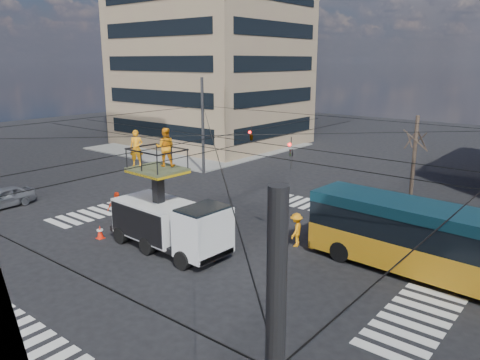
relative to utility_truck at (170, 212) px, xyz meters
The scene contains 12 objects.
ground 2.99m from the utility_truck, 29.14° to the left, with size 120.00×120.00×0.00m, color black.
sidewalk_nw 29.24m from the utility_truck, 130.83° to the left, with size 18.00×18.00×0.12m, color slate.
crosswalks 2.98m from the utility_truck, 29.14° to the left, with size 22.40×22.40×0.02m, color silver, non-canonical shape.
building_tower 34.62m from the utility_truck, 128.67° to the left, with size 18.06×16.06×30.00m.
overhead_network 3.29m from the utility_truck, 38.54° to the left, with size 24.24×24.24×8.00m.
tree_a 16.35m from the utility_truck, 64.58° to the left, with size 2.00×2.00×6.00m.
utility_truck is the anchor object (origin of this frame).
city_bus 12.53m from the utility_truck, 23.75° to the left, with size 11.81×3.23×3.20m.
traffic_cone 4.61m from the utility_truck, 161.67° to the right, with size 0.36×0.36×0.73m, color red.
worker_ground 5.25m from the utility_truck, behind, with size 1.17×0.49×1.99m, color #F0360F.
flagger 6.51m from the utility_truck, 43.29° to the left, with size 1.14×0.66×1.76m, color orange.
parked_car_a 13.90m from the utility_truck, behind, with size 1.60×3.97×1.35m, color slate.
Camera 1 is at (14.74, -16.04, 9.31)m, focal length 35.00 mm.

